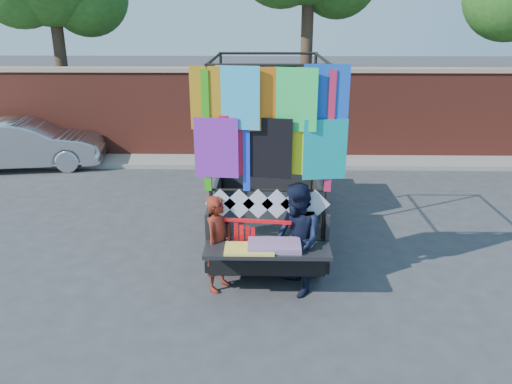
{
  "coord_description": "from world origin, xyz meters",
  "views": [
    {
      "loc": [
        -0.22,
        -7.41,
        4.04
      ],
      "look_at": [
        -0.36,
        -0.11,
        1.43
      ],
      "focal_mm": 35.0,
      "sensor_mm": 36.0,
      "label": 1
    }
  ],
  "objects_px": {
    "pickup_truck": "(267,181)",
    "man": "(297,240)",
    "woman": "(219,244)",
    "sedan": "(26,144)"
  },
  "relations": [
    {
      "from": "pickup_truck",
      "to": "woman",
      "type": "relative_size",
      "value": 3.55
    },
    {
      "from": "woman",
      "to": "pickup_truck",
      "type": "bearing_deg",
      "value": 14.0
    },
    {
      "from": "pickup_truck",
      "to": "man",
      "type": "height_order",
      "value": "pickup_truck"
    },
    {
      "from": "sedan",
      "to": "man",
      "type": "bearing_deg",
      "value": -141.8
    },
    {
      "from": "woman",
      "to": "man",
      "type": "height_order",
      "value": "man"
    },
    {
      "from": "sedan",
      "to": "woman",
      "type": "height_order",
      "value": "woman"
    },
    {
      "from": "sedan",
      "to": "pickup_truck",
      "type": "bearing_deg",
      "value": -128.46
    },
    {
      "from": "man",
      "to": "woman",
      "type": "bearing_deg",
      "value": -112.25
    },
    {
      "from": "man",
      "to": "pickup_truck",
      "type": "bearing_deg",
      "value": 170.01
    },
    {
      "from": "sedan",
      "to": "man",
      "type": "relative_size",
      "value": 2.35
    }
  ]
}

